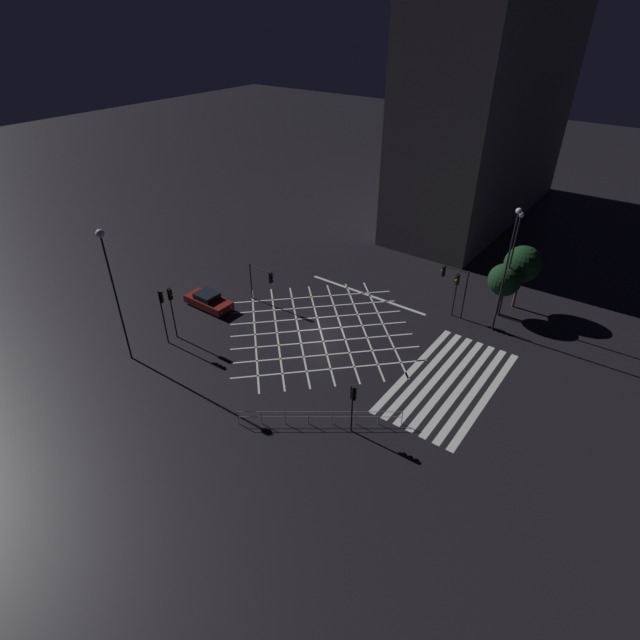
# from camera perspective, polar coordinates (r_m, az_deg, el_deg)

# --- Properties ---
(ground_plane) EXTENTS (200.00, 200.00, 0.00)m
(ground_plane) POSITION_cam_1_polar(r_m,az_deg,el_deg) (40.44, 0.00, -1.05)
(ground_plane) COLOR black
(road_markings) EXTENTS (17.73, 23.02, 0.01)m
(road_markings) POSITION_cam_1_polar(r_m,az_deg,el_deg) (37.95, 8.03, -3.97)
(road_markings) COLOR silver
(road_markings) RESTS_ON ground_plane
(office_building) EXTENTS (31.00, 10.06, 23.13)m
(office_building) POSITION_cam_1_polar(r_m,az_deg,el_deg) (63.58, 18.96, 21.25)
(office_building) COLOR slate
(office_building) RESTS_ON ground_plane
(traffic_light_sw_main) EXTENTS (0.39, 0.36, 3.50)m
(traffic_light_sw_main) POSITION_cam_1_polar(r_m,az_deg,el_deg) (30.03, 3.81, -9.06)
(traffic_light_sw_main) COLOR black
(traffic_light_sw_main) RESTS_ON ground_plane
(traffic_light_median_north) EXTENTS (0.36, 2.69, 3.41)m
(traffic_light_median_north) POSITION_cam_1_polar(r_m,az_deg,el_deg) (42.97, -6.56, 4.81)
(traffic_light_median_north) COLOR black
(traffic_light_median_north) RESTS_ON ground_plane
(traffic_light_nw_cross) EXTENTS (0.36, 0.39, 4.41)m
(traffic_light_nw_cross) POSITION_cam_1_polar(r_m,az_deg,el_deg) (39.43, -16.61, 1.87)
(traffic_light_nw_cross) COLOR black
(traffic_light_nw_cross) RESTS_ON ground_plane
(traffic_light_nw_main) EXTENTS (0.39, 0.36, 4.56)m
(traffic_light_nw_main) POSITION_cam_1_polar(r_m,az_deg,el_deg) (38.99, -17.58, 1.49)
(traffic_light_nw_main) COLOR black
(traffic_light_nw_main) RESTS_ON ground_plane
(traffic_light_se_main) EXTENTS (0.39, 0.36, 3.96)m
(traffic_light_se_main) POSITION_cam_1_polar(r_m,az_deg,el_deg) (42.20, 15.28, 3.73)
(traffic_light_se_main) COLOR black
(traffic_light_se_main) RESTS_ON ground_plane
(traffic_light_se_cross) EXTENTS (0.36, 2.34, 4.41)m
(traffic_light_se_cross) POSITION_cam_1_polar(r_m,az_deg,el_deg) (42.18, 15.00, 4.38)
(traffic_light_se_cross) COLOR black
(traffic_light_se_cross) RESTS_ON ground_plane
(street_lamp_east) EXTENTS (0.56, 0.56, 10.22)m
(street_lamp_east) POSITION_cam_1_polar(r_m,az_deg,el_deg) (36.22, -22.93, 5.24)
(street_lamp_east) COLOR black
(street_lamp_east) RESTS_ON ground_plane
(street_lamp_west) EXTENTS (0.45, 0.45, 10.26)m
(street_lamp_west) POSITION_cam_1_polar(r_m,az_deg,el_deg) (39.63, 20.78, 6.89)
(street_lamp_west) COLOR black
(street_lamp_west) RESTS_ON ground_plane
(street_lamp_far) EXTENTS (0.42, 0.42, 9.14)m
(street_lamp_far) POSITION_cam_1_polar(r_m,az_deg,el_deg) (42.18, 21.14, 7.10)
(street_lamp_far) COLOR black
(street_lamp_far) RESTS_ON ground_plane
(street_tree_near) EXTENTS (3.03, 3.03, 5.62)m
(street_tree_near) POSITION_cam_1_polar(r_m,az_deg,el_deg) (44.75, 22.17, 5.95)
(street_tree_near) COLOR brown
(street_tree_near) RESTS_ON ground_plane
(street_tree_far) EXTENTS (2.68, 2.68, 4.59)m
(street_tree_far) POSITION_cam_1_polar(r_m,az_deg,el_deg) (43.52, 20.35, 4.30)
(street_tree_far) COLOR brown
(street_tree_far) RESTS_ON ground_plane
(waiting_car) EXTENTS (1.81, 4.42, 1.34)m
(waiting_car) POSITION_cam_1_polar(r_m,az_deg,el_deg) (44.12, -12.65, 2.17)
(waiting_car) COLOR maroon
(waiting_car) RESTS_ON ground_plane
(pedestrian_railing) EXTENTS (6.15, 8.29, 1.05)m
(pedestrian_railing) POSITION_cam_1_polar(r_m,az_deg,el_deg) (31.61, 0.00, -10.90)
(pedestrian_railing) COLOR #9EA0A5
(pedestrian_railing) RESTS_ON ground_plane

